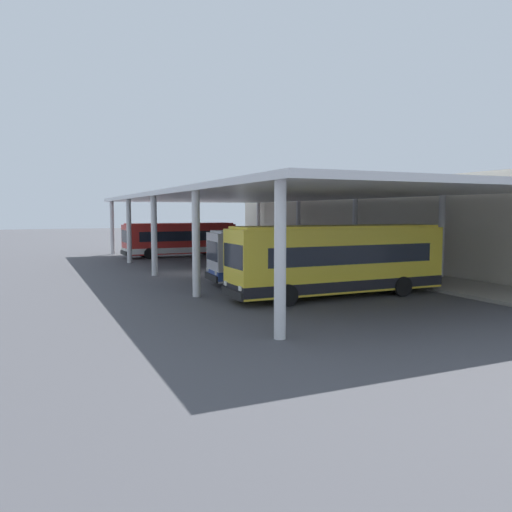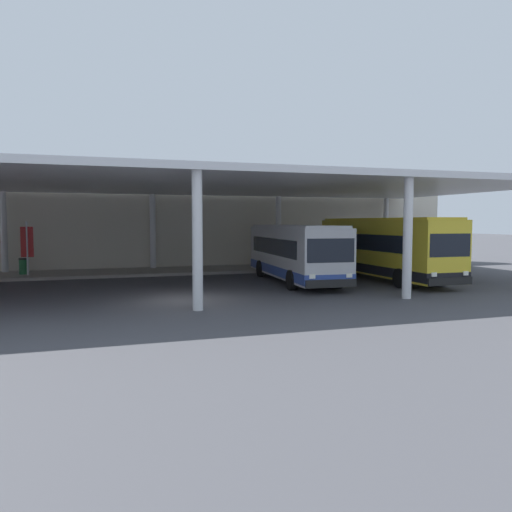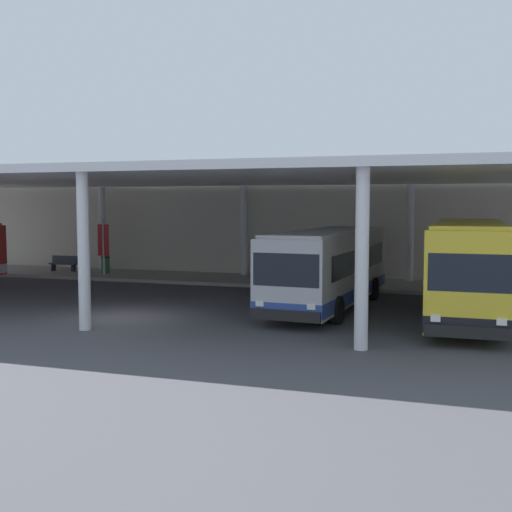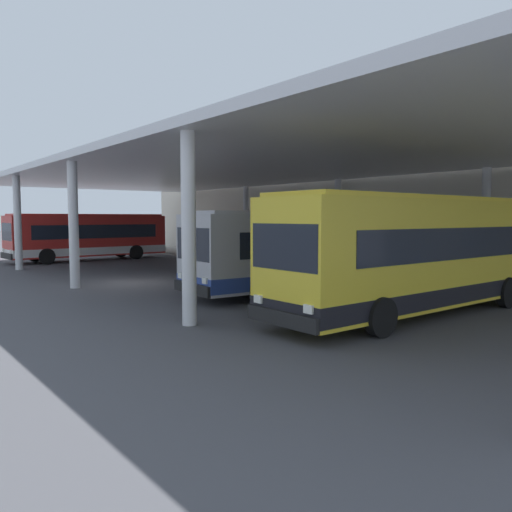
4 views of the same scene
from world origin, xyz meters
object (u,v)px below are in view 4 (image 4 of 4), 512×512
bus_middle_bay (420,254)px  bench_waiting (215,247)px  bus_nearest_bay (89,236)px  trash_bin (236,249)px  bus_second_bay (310,250)px  banner_sign (231,231)px

bus_middle_bay → bench_waiting: size_ratio=6.30×
bus_nearest_bay → trash_bin: bearing=59.5°
bus_second_bay → banner_sign: (-14.43, 6.45, 0.32)m
bus_middle_bay → banner_sign: bus_middle_bay is taller
bus_nearest_bay → trash_bin: size_ratio=10.81×
bus_middle_bay → trash_bin: (-20.11, 7.71, -1.16)m
bus_nearest_bay → bus_second_bay: size_ratio=0.99×
bench_waiting → bus_middle_bay: bearing=-18.9°
bus_middle_bay → bench_waiting: 24.41m
trash_bin → banner_sign: (0.34, -0.69, 1.30)m
bus_nearest_bay → banner_sign: size_ratio=3.31×
bus_middle_bay → banner_sign: (-19.77, 7.02, 0.14)m
bus_nearest_bay → bus_second_bay: (19.91, 1.59, 0.00)m
bus_second_bay → bus_nearest_bay: bearing=-175.4°
bus_nearest_bay → bus_middle_bay: (25.25, 1.02, 0.19)m
bus_second_bay → trash_bin: (-14.76, 7.14, -0.98)m
bus_middle_bay → banner_sign: 20.98m
bus_nearest_bay → bus_second_bay: bearing=4.6°
bench_waiting → trash_bin: size_ratio=1.84×
bus_nearest_bay → trash_bin: 10.18m
trash_bin → banner_sign: banner_sign is taller
trash_bin → bus_nearest_bay: bearing=-120.5°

